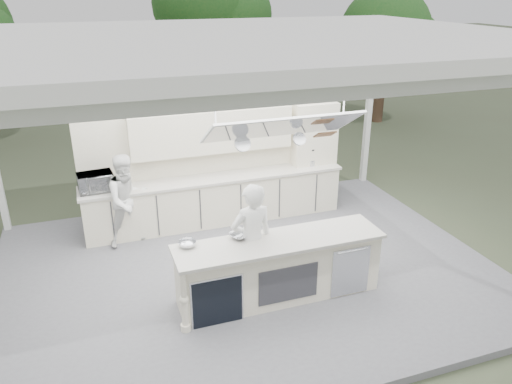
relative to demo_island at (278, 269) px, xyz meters
name	(u,v)px	position (x,y,z in m)	size (l,w,h in m)	color
ground	(247,274)	(-0.18, 0.91, -0.60)	(90.00, 90.00, 0.00)	#3E4831
stage_deck	(247,271)	(-0.18, 0.91, -0.54)	(8.00, 6.00, 0.12)	slate
tent	(246,45)	(-0.18, 0.90, 3.11)	(8.20, 6.20, 3.86)	white
demo_island	(278,269)	(0.00, 0.00, 0.00)	(3.10, 0.79, 0.95)	#ECE3C8
back_counter	(216,199)	(-0.18, 2.81, 0.00)	(5.08, 0.72, 0.95)	#ECE3C8
back_wall_unit	(234,146)	(0.27, 3.03, 0.98)	(5.05, 0.48, 2.25)	#ECE3C8
tree_cluster	(142,25)	(-0.34, 10.68, 2.69)	(19.55, 9.40, 5.85)	#4B3525
head_chef	(252,241)	(-0.34, 0.21, 0.42)	(0.65, 0.43, 1.79)	white
sous_chef	(128,200)	(-1.87, 2.46, 0.36)	(0.82, 0.64, 1.68)	white
toaster_oven	(95,182)	(-2.38, 2.82, 0.64)	(0.60, 0.41, 0.33)	silver
bowl_large	(240,236)	(-0.50, 0.26, 0.51)	(0.29, 0.29, 0.07)	#AFB1B6
bowl_small	(187,244)	(-1.28, 0.26, 0.51)	(0.25, 0.25, 0.08)	silver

